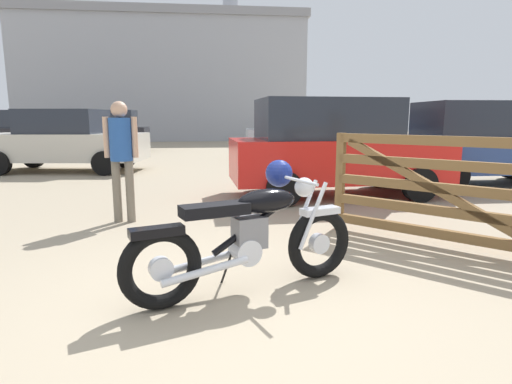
{
  "coord_description": "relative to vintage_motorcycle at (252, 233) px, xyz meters",
  "views": [
    {
      "loc": [
        -0.39,
        -3.07,
        1.43
      ],
      "look_at": [
        0.45,
        1.25,
        0.66
      ],
      "focal_mm": 29.44,
      "sensor_mm": 36.0,
      "label": 1
    }
  ],
  "objects": [
    {
      "name": "red_hatchback_near",
      "position": [
        -3.52,
        8.9,
        0.34
      ],
      "size": [
        4.45,
        2.52,
        1.67
      ],
      "rotation": [
        0.0,
        0.0,
        -0.19
      ],
      "color": "black",
      "rests_on": "ground_plane"
    },
    {
      "name": "blue_hatchback_right",
      "position": [
        2.27,
        4.02,
        0.43
      ],
      "size": [
        3.96,
        1.94,
        1.78
      ],
      "rotation": [
        0.0,
        0.0,
        -0.04
      ],
      "color": "black",
      "rests_on": "ground_plane"
    },
    {
      "name": "bystander",
      "position": [
        -1.32,
        2.66,
        0.53
      ],
      "size": [
        0.46,
        0.3,
        1.66
      ],
      "rotation": [
        0.0,
        0.0,
        4.58
      ],
      "color": "#706656",
      "rests_on": "ground_plane"
    },
    {
      "name": "silver_sedan_mid",
      "position": [
        4.1,
        10.87,
        0.45
      ],
      "size": [
        4.89,
        2.44,
        1.74
      ],
      "rotation": [
        0.0,
        0.0,
        -0.13
      ],
      "color": "black",
      "rests_on": "ground_plane"
    },
    {
      "name": "timber_gate",
      "position": [
        2.43,
        0.62,
        0.21
      ],
      "size": [
        1.71,
        2.04,
        1.6
      ],
      "rotation": [
        0.0,
        0.0,
        2.26
      ],
      "color": "brown",
      "rests_on": "ground_plane"
    },
    {
      "name": "white_estate_far",
      "position": [
        5.98,
        4.69,
        0.43
      ],
      "size": [
        4.05,
        2.13,
        1.78
      ],
      "rotation": [
        0.0,
        0.0,
        -0.1
      ],
      "color": "black",
      "rests_on": "ground_plane"
    },
    {
      "name": "dark_sedan_left",
      "position": [
        -3.62,
        15.91,
        0.43
      ],
      "size": [
        4.03,
        2.09,
        1.78
      ],
      "rotation": [
        0.0,
        0.0,
        3.05
      ],
      "color": "black",
      "rests_on": "ground_plane"
    },
    {
      "name": "ground_plane",
      "position": [
        -0.22,
        -0.25,
        -0.49
      ],
      "size": [
        80.0,
        80.0,
        0.0
      ],
      "primitive_type": "plane",
      "color": "gray"
    },
    {
      "name": "industrial_building",
      "position": [
        -0.77,
        28.49,
        3.62
      ],
      "size": [
        18.94,
        11.7,
        16.56
      ],
      "rotation": [
        0.0,
        0.0,
        -0.08
      ],
      "color": "#9EA0A8",
      "rests_on": "ground_plane"
    },
    {
      "name": "vintage_motorcycle",
      "position": [
        0.0,
        0.0,
        0.0
      ],
      "size": [
        2.03,
        0.88,
        1.07
      ],
      "rotation": [
        0.0,
        0.0,
        0.28
      ],
      "color": "black",
      "rests_on": "ground_plane"
    }
  ]
}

